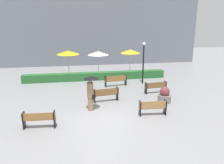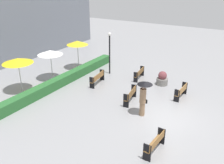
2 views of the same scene
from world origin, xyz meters
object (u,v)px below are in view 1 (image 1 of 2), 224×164
Objects in this scene: lamp_post at (143,58)px; patio_umbrella_yellow_far at (130,51)px; pedestrian_with_umbrella at (91,89)px; planter_pot at (164,96)px; bench_near_right at (153,107)px; bench_back_row at (116,80)px; patio_umbrella_white at (98,53)px; bench_mid_center at (106,94)px; bench_far_right at (156,87)px; patio_umbrella_yellow at (68,53)px; bench_near_left at (39,119)px.

lamp_post is 1.39× the size of patio_umbrella_yellow_far.
patio_umbrella_yellow_far is (4.54, 8.43, 1.03)m from pedestrian_with_umbrella.
planter_pot is 0.30× the size of lamp_post.
bench_near_right is 0.75× the size of pedestrian_with_umbrella.
lamp_post is (4.90, 5.32, 0.86)m from pedestrian_with_umbrella.
bench_back_row is at bearing 120.00° from planter_pot.
patio_umbrella_white is at bearing 175.68° from patio_umbrella_yellow_far.
bench_mid_center is 0.49× the size of lamp_post.
lamp_post reaches higher than bench_back_row.
planter_pot is (-0.13, -1.99, -0.04)m from bench_far_right.
bench_far_right is at bearing 26.88° from pedestrian_with_umbrella.
lamp_post reaches higher than patio_umbrella_yellow_far.
pedestrian_with_umbrella is 2.00× the size of planter_pot.
lamp_post is (-0.18, 2.74, 1.71)m from bench_far_right.
bench_far_right is at bearing 16.91° from bench_mid_center.
patio_umbrella_white is (1.41, 8.66, 0.90)m from pedestrian_with_umbrella.
lamp_post is at bearing 9.33° from bench_back_row.
patio_umbrella_white reaches higher than bench_mid_center.
bench_back_row is 1.17× the size of bench_near_right.
patio_umbrella_white is at bearing 113.67° from planter_pot.
patio_umbrella_white reaches higher than bench_far_right.
bench_far_right is 0.49× the size of lamp_post.
patio_umbrella_yellow is 6.00m from patio_umbrella_yellow_far.
pedestrian_with_umbrella is at bearing 158.83° from bench_near_right.
lamp_post is (7.70, 7.22, 1.70)m from bench_near_left.
lamp_post is 1.42× the size of patio_umbrella_yellow.
bench_near_left is 11.51m from patio_umbrella_white.
bench_far_right is (3.97, 1.21, -0.04)m from bench_mid_center.
bench_back_row is 1.77× the size of planter_pot.
bench_far_right is at bearing -41.60° from bench_back_row.
pedestrian_with_umbrella is 9.63m from patio_umbrella_yellow_far.
bench_mid_center is at bearing 39.90° from bench_near_left.
lamp_post is at bearing -43.78° from patio_umbrella_white.
bench_back_row is (1.34, 3.54, -0.02)m from bench_mid_center.
bench_near_right is at bearing -21.17° from pedestrian_with_umbrella.
bench_back_row is (-2.63, 2.34, 0.02)m from bench_far_right.
patio_umbrella_white is at bearing 87.69° from bench_mid_center.
pedestrian_with_umbrella is at bearing -173.29° from planter_pot.
bench_mid_center is 1.02× the size of bench_far_right.
bench_mid_center is 3.79m from bench_back_row.
planter_pot is 8.09m from patio_umbrella_yellow_far.
bench_far_right is 9.31m from patio_umbrella_yellow.
patio_umbrella_yellow is 2.86m from patio_umbrella_white.
planter_pot is at bearing 6.71° from pedestrian_with_umbrella.
pedestrian_with_umbrella is 0.89× the size of patio_umbrella_white.
bench_back_row is 0.76× the size of patio_umbrella_yellow.
patio_umbrella_yellow reaches higher than bench_near_right.
bench_far_right is 0.69× the size of patio_umbrella_yellow.
patio_umbrella_yellow_far reaches higher than pedestrian_with_umbrella.
patio_umbrella_white is at bearing 105.53° from bench_back_row.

